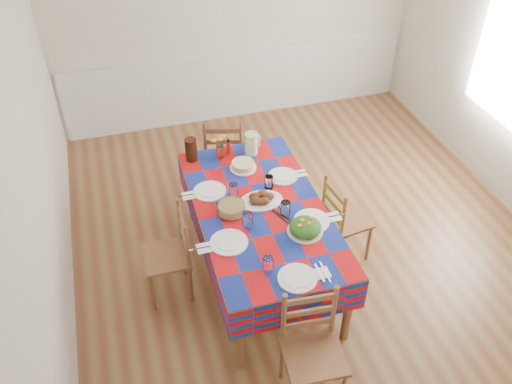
{
  "coord_description": "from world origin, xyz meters",
  "views": [
    {
      "loc": [
        -1.59,
        -3.64,
        3.8
      ],
      "look_at": [
        -0.56,
        -0.18,
        0.86
      ],
      "focal_mm": 38.0,
      "sensor_mm": 36.0,
      "label": 1
    }
  ],
  "objects_px": {
    "dining_table": "(260,216)",
    "chair_near": "(312,351)",
    "chair_right": "(343,220)",
    "green_pitcher": "(251,143)",
    "chair_left": "(171,255)",
    "meat_platter": "(261,199)",
    "tea_pitcher": "(191,150)",
    "chair_far": "(225,155)"
  },
  "relations": [
    {
      "from": "chair_near",
      "to": "chair_far",
      "type": "height_order",
      "value": "chair_far"
    },
    {
      "from": "chair_left",
      "to": "chair_right",
      "type": "relative_size",
      "value": 1.02
    },
    {
      "from": "green_pitcher",
      "to": "chair_left",
      "type": "relative_size",
      "value": 0.24
    },
    {
      "from": "chair_near",
      "to": "chair_right",
      "type": "xyz_separation_m",
      "value": [
        0.8,
        1.26,
        -0.04
      ]
    },
    {
      "from": "dining_table",
      "to": "green_pitcher",
      "type": "relative_size",
      "value": 9.19
    },
    {
      "from": "dining_table",
      "to": "tea_pitcher",
      "type": "xyz_separation_m",
      "value": [
        -0.42,
        0.87,
        0.2
      ]
    },
    {
      "from": "chair_near",
      "to": "chair_right",
      "type": "height_order",
      "value": "chair_near"
    },
    {
      "from": "chair_near",
      "to": "chair_left",
      "type": "distance_m",
      "value": 1.5
    },
    {
      "from": "green_pitcher",
      "to": "chair_far",
      "type": "distance_m",
      "value": 0.63
    },
    {
      "from": "green_pitcher",
      "to": "chair_left",
      "type": "height_order",
      "value": "green_pitcher"
    },
    {
      "from": "dining_table",
      "to": "chair_near",
      "type": "bearing_deg",
      "value": -89.82
    },
    {
      "from": "green_pitcher",
      "to": "chair_near",
      "type": "xyz_separation_m",
      "value": [
        -0.15,
        -2.08,
        -0.41
      ]
    },
    {
      "from": "tea_pitcher",
      "to": "chair_left",
      "type": "bearing_deg",
      "value": -113.68
    },
    {
      "from": "dining_table",
      "to": "meat_platter",
      "type": "bearing_deg",
      "value": 70.08
    },
    {
      "from": "green_pitcher",
      "to": "chair_far",
      "type": "relative_size",
      "value": 0.22
    },
    {
      "from": "green_pitcher",
      "to": "chair_right",
      "type": "bearing_deg",
      "value": -51.71
    },
    {
      "from": "chair_left",
      "to": "chair_far",
      "type": "bearing_deg",
      "value": 148.35
    },
    {
      "from": "green_pitcher",
      "to": "tea_pitcher",
      "type": "distance_m",
      "value": 0.58
    },
    {
      "from": "green_pitcher",
      "to": "chair_right",
      "type": "xyz_separation_m",
      "value": [
        0.65,
        -0.82,
        -0.45
      ]
    },
    {
      "from": "tea_pitcher",
      "to": "chair_near",
      "type": "height_order",
      "value": "tea_pitcher"
    },
    {
      "from": "dining_table",
      "to": "chair_right",
      "type": "distance_m",
      "value": 0.84
    },
    {
      "from": "tea_pitcher",
      "to": "chair_left",
      "type": "distance_m",
      "value": 1.05
    },
    {
      "from": "green_pitcher",
      "to": "chair_left",
      "type": "xyz_separation_m",
      "value": [
        -0.96,
        -0.81,
        -0.44
      ]
    },
    {
      "from": "meat_platter",
      "to": "chair_near",
      "type": "relative_size",
      "value": 0.4
    },
    {
      "from": "dining_table",
      "to": "tea_pitcher",
      "type": "bearing_deg",
      "value": 115.67
    },
    {
      "from": "meat_platter",
      "to": "green_pitcher",
      "type": "bearing_deg",
      "value": 80.31
    },
    {
      "from": "tea_pitcher",
      "to": "chair_near",
      "type": "bearing_deg",
      "value": -78.79
    },
    {
      "from": "meat_platter",
      "to": "tea_pitcher",
      "type": "xyz_separation_m",
      "value": [
        -0.45,
        0.79,
        0.08
      ]
    },
    {
      "from": "tea_pitcher",
      "to": "chair_right",
      "type": "xyz_separation_m",
      "value": [
        1.22,
        -0.88,
        -0.46
      ]
    },
    {
      "from": "dining_table",
      "to": "chair_right",
      "type": "xyz_separation_m",
      "value": [
        0.8,
        -0.01,
        -0.26
      ]
    },
    {
      "from": "dining_table",
      "to": "chair_far",
      "type": "bearing_deg",
      "value": 90.54
    },
    {
      "from": "dining_table",
      "to": "chair_near",
      "type": "xyz_separation_m",
      "value": [
        0.0,
        -1.26,
        -0.22
      ]
    },
    {
      "from": "green_pitcher",
      "to": "tea_pitcher",
      "type": "bearing_deg",
      "value": 174.35
    },
    {
      "from": "green_pitcher",
      "to": "tea_pitcher",
      "type": "height_order",
      "value": "tea_pitcher"
    },
    {
      "from": "green_pitcher",
      "to": "chair_far",
      "type": "xyz_separation_m",
      "value": [
        -0.17,
        0.45,
        -0.41
      ]
    },
    {
      "from": "meat_platter",
      "to": "chair_far",
      "type": "distance_m",
      "value": 1.23
    },
    {
      "from": "tea_pitcher",
      "to": "chair_right",
      "type": "relative_size",
      "value": 0.26
    },
    {
      "from": "meat_platter",
      "to": "chair_right",
      "type": "relative_size",
      "value": 0.43
    },
    {
      "from": "meat_platter",
      "to": "chair_near",
      "type": "height_order",
      "value": "chair_near"
    },
    {
      "from": "green_pitcher",
      "to": "chair_near",
      "type": "distance_m",
      "value": 2.12
    },
    {
      "from": "chair_far",
      "to": "chair_right",
      "type": "height_order",
      "value": "chair_far"
    },
    {
      "from": "meat_platter",
      "to": "chair_left",
      "type": "relative_size",
      "value": 0.42
    }
  ]
}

